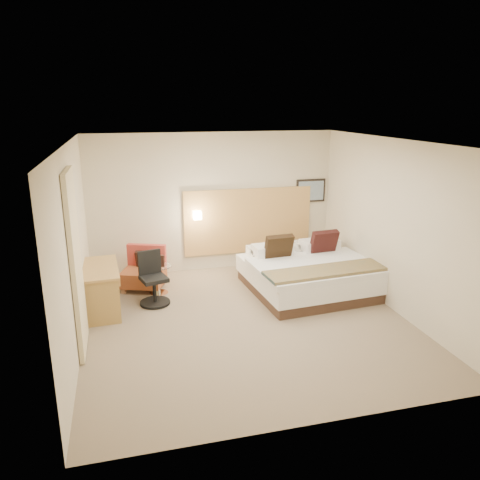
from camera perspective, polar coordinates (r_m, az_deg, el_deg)
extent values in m
cube|color=#796851|center=(7.28, 0.83, -9.91)|extent=(4.80, 5.00, 0.02)
cube|color=white|center=(6.55, 0.93, 11.95)|extent=(4.80, 5.00, 0.02)
cube|color=beige|center=(9.17, -3.26, 4.59)|extent=(4.80, 0.02, 2.70)
cube|color=beige|center=(4.56, 9.27, -7.94)|extent=(4.80, 0.02, 2.70)
cube|color=beige|center=(6.61, -19.74, -1.01)|extent=(0.02, 5.00, 2.70)
cube|color=beige|center=(7.76, 18.31, 1.62)|extent=(0.02, 5.00, 2.70)
cube|color=tan|center=(9.38, 1.03, 2.37)|extent=(2.60, 0.04, 1.30)
cube|color=black|center=(9.70, 8.61, 5.98)|extent=(0.62, 0.03, 0.47)
cube|color=gray|center=(9.68, 8.65, 5.96)|extent=(0.54, 0.01, 0.39)
cylinder|color=silver|center=(9.07, -5.30, 3.11)|extent=(0.02, 0.12, 0.02)
cube|color=#FEECC6|center=(9.01, -5.24, 3.03)|extent=(0.15, 0.15, 0.15)
cube|color=beige|center=(6.40, -19.36, -2.74)|extent=(0.06, 0.90, 2.42)
cylinder|color=#94ADE5|center=(8.23, -10.26, -2.36)|extent=(0.07, 0.07, 0.19)
cylinder|color=#95CEE7|center=(8.20, -9.97, -2.41)|extent=(0.07, 0.07, 0.19)
cube|color=#361D16|center=(8.12, -9.63, -2.52)|extent=(0.13, 0.09, 0.21)
cube|color=#402B20|center=(8.46, 8.18, -5.50)|extent=(2.10, 2.10, 0.18)
cube|color=white|center=(8.37, 8.25, -3.98)|extent=(2.16, 2.16, 0.30)
cube|color=white|center=(8.07, 9.21, -3.29)|extent=(2.17, 1.61, 0.10)
cube|color=white|center=(8.73, 3.29, -1.30)|extent=(0.73, 0.44, 0.18)
cube|color=silver|center=(9.13, 8.86, -0.69)|extent=(0.73, 0.44, 0.18)
cube|color=white|center=(8.48, 3.97, -1.16)|extent=(0.73, 0.44, 0.18)
cube|color=white|center=(8.88, 9.67, -0.54)|extent=(0.73, 0.44, 0.18)
cube|color=black|center=(8.29, 4.71, -1.00)|extent=(0.52, 0.31, 0.51)
cube|color=black|center=(8.68, 10.15, -0.41)|extent=(0.52, 0.31, 0.51)
cube|color=orange|center=(7.72, 10.64, -3.69)|extent=(2.14, 0.73, 0.05)
cube|color=tan|center=(8.51, -13.95, -6.02)|extent=(0.09, 0.09, 0.09)
cube|color=#A0864B|center=(8.34, -10.26, -6.26)|extent=(0.09, 0.09, 0.09)
cube|color=tan|center=(8.95, -12.88, -4.83)|extent=(0.09, 0.09, 0.09)
cube|color=#A6724E|center=(8.78, -9.36, -5.03)|extent=(0.09, 0.09, 0.09)
cube|color=#A1502B|center=(8.58, -11.68, -4.42)|extent=(0.88, 0.83, 0.27)
cube|color=#AD362E|center=(8.70, -11.30, -1.80)|extent=(0.70, 0.35, 0.40)
cube|color=black|center=(8.63, -11.47, -2.39)|extent=(0.37, 0.28, 0.35)
cylinder|color=white|center=(8.38, -9.80, -6.37)|extent=(0.41, 0.41, 0.02)
cylinder|color=silver|center=(8.29, -9.89, -4.77)|extent=(0.05, 0.05, 0.48)
cylinder|color=white|center=(8.20, -9.97, -3.13)|extent=(0.60, 0.60, 0.01)
cube|color=#AD8143|center=(7.68, -16.70, -3.32)|extent=(0.61, 1.21, 0.04)
cube|color=#A58041|center=(7.29, -16.34, -7.47)|extent=(0.49, 0.07, 0.70)
cube|color=#BC7C49|center=(8.32, -16.60, -4.50)|extent=(0.49, 0.07, 0.70)
cube|color=#BA8549|center=(7.70, -16.29, -3.84)|extent=(0.51, 1.13, 0.10)
cylinder|color=black|center=(7.96, -10.30, -7.50)|extent=(0.61, 0.61, 0.04)
cylinder|color=black|center=(7.88, -10.38, -6.10)|extent=(0.07, 0.07, 0.38)
cube|color=black|center=(7.81, -10.46, -4.67)|extent=(0.49, 0.49, 0.07)
cube|color=black|center=(7.89, -10.98, -2.63)|extent=(0.38, 0.14, 0.40)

